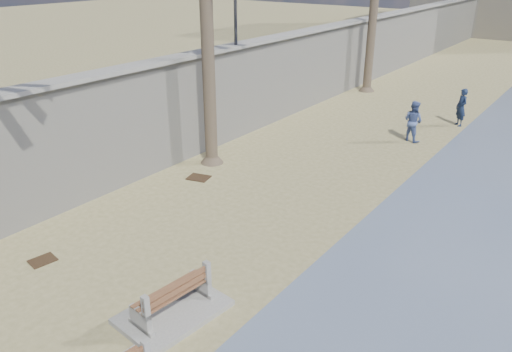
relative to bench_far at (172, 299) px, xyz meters
The scene contains 7 objects.
seawall 18.37m from the bench_far, 108.60° to the left, with size 0.45×70.00×3.50m, color gray.
wall_cap 18.60m from the bench_far, 108.60° to the left, with size 0.80×70.00×0.12m, color gray.
bench_far is the anchor object (origin of this frame).
person_a 16.14m from the bench_far, 86.42° to the left, with size 0.66×0.45×1.83m, color #15213C.
person_b 13.01m from the bench_far, 89.74° to the left, with size 0.85×0.66×1.77m, color #45578F.
debris_c 6.80m from the bench_far, 128.06° to the left, with size 0.69×0.55×0.03m, color #382616.
debris_d 3.91m from the bench_far, behind, with size 0.57×0.46×0.03m, color #382616.
Camera 1 is at (6.76, -2.89, 6.54)m, focal length 35.00 mm.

